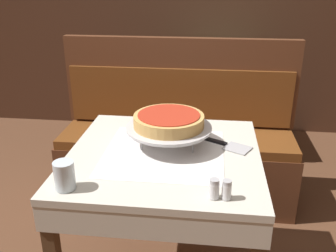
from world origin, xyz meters
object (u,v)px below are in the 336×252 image
at_px(pizza_server, 223,144).
at_px(pepper_shaker, 227,190).
at_px(water_glass_near, 64,175).
at_px(salt_shaker, 214,189).
at_px(dining_table_front, 164,171).
at_px(deep_dish_pizza, 169,120).
at_px(condiment_caddy, 234,59).
at_px(dining_table_rear, 222,77).
at_px(booth_bench, 177,153).
at_px(pizza_pan_stand, 169,128).

height_order(pizza_server, pepper_shaker, pepper_shaker).
height_order(water_glass_near, pepper_shaker, water_glass_near).
relative_size(water_glass_near, pepper_shaker, 1.49).
bearing_deg(pepper_shaker, salt_shaker, 180.00).
bearing_deg(pizza_server, pepper_shaker, -89.47).
height_order(dining_table_front, deep_dish_pizza, deep_dish_pizza).
bearing_deg(salt_shaker, water_glass_near, -179.93).
bearing_deg(condiment_caddy, deep_dish_pizza, -102.20).
xyz_separation_m(pizza_server, pepper_shaker, (0.00, -0.44, 0.03)).
xyz_separation_m(dining_table_rear, pizza_server, (-0.03, -1.58, 0.11)).
height_order(deep_dish_pizza, salt_shaker, deep_dish_pizza).
distance_m(booth_bench, pizza_pan_stand, 0.92).
height_order(booth_bench, pizza_pan_stand, booth_bench).
distance_m(booth_bench, water_glass_near, 1.30).
height_order(dining_table_front, pizza_server, pizza_server).
bearing_deg(pepper_shaker, pizza_server, 90.53).
relative_size(dining_table_rear, booth_bench, 0.49).
bearing_deg(booth_bench, salt_shaker, -78.57).
bearing_deg(salt_shaker, pizza_server, 84.97).
bearing_deg(pepper_shaker, pizza_pan_stand, 121.33).
bearing_deg(salt_shaker, booth_bench, 101.43).
relative_size(deep_dish_pizza, pizza_server, 1.13).
height_order(pizza_server, salt_shaker, salt_shaker).
xyz_separation_m(pepper_shaker, condiment_caddy, (0.11, 2.08, 0.01)).
distance_m(dining_table_rear, deep_dish_pizza, 1.65).
distance_m(dining_table_front, dining_table_rear, 1.71).
bearing_deg(dining_table_front, deep_dish_pizza, 80.89).
relative_size(dining_table_front, condiment_caddy, 4.52).
bearing_deg(dining_table_rear, pepper_shaker, -90.65).
height_order(dining_table_rear, condiment_caddy, condiment_caddy).
relative_size(deep_dish_pizza, salt_shaker, 4.27).
bearing_deg(pizza_server, pizza_pan_stand, -172.17).
bearing_deg(deep_dish_pizza, dining_table_rear, 80.47).
distance_m(dining_table_rear, booth_bench, 0.95).
bearing_deg(pizza_pan_stand, dining_table_rear, 80.47).
bearing_deg(condiment_caddy, pepper_shaker, -93.12).
xyz_separation_m(dining_table_front, salt_shaker, (0.22, -0.33, 0.13)).
bearing_deg(pizza_pan_stand, pepper_shaker, -58.67).
bearing_deg(dining_table_rear, condiment_caddy, 32.35).
distance_m(pizza_pan_stand, pizza_server, 0.26).
relative_size(dining_table_front, booth_bench, 0.53).
relative_size(booth_bench, salt_shaker, 21.35).
bearing_deg(pizza_pan_stand, booth_bench, 92.43).
distance_m(water_glass_near, pepper_shaker, 0.58).
distance_m(booth_bench, deep_dish_pizza, 0.94).
distance_m(water_glass_near, salt_shaker, 0.53).
xyz_separation_m(dining_table_front, pepper_shaker, (0.26, -0.33, 0.13)).
bearing_deg(deep_dish_pizza, pepper_shaker, -58.67).
bearing_deg(pizza_pan_stand, salt_shaker, -63.28).
relative_size(pizza_server, water_glass_near, 2.62).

